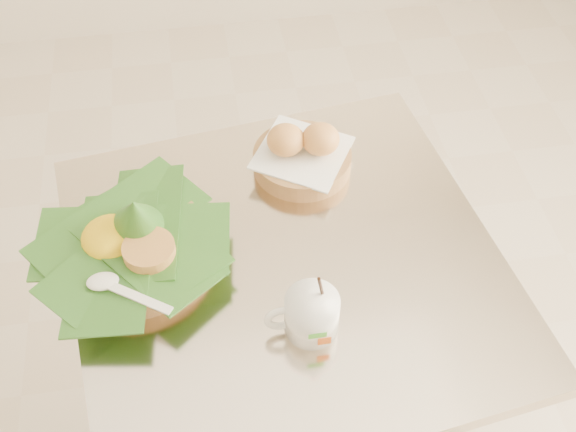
{
  "coord_description": "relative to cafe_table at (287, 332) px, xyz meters",
  "views": [
    {
      "loc": [
        0.09,
        -0.74,
        1.7
      ],
      "look_at": [
        0.21,
        0.02,
        0.82
      ],
      "focal_mm": 45.0,
      "sensor_mm": 36.0,
      "label": 1
    }
  ],
  "objects": [
    {
      "name": "cafe_table",
      "position": [
        0.0,
        0.0,
        0.0
      ],
      "size": [
        0.79,
        0.79,
        0.75
      ],
      "rotation": [
        0.0,
        0.0,
        0.14
      ],
      "color": "gray",
      "rests_on": "floor"
    },
    {
      "name": "bread_basket",
      "position": [
        0.06,
        0.21,
        0.25
      ],
      "size": [
        0.21,
        0.21,
        0.09
      ],
      "rotation": [
        0.0,
        0.0,
        0.25
      ],
      "color": "#A37C45",
      "rests_on": "cafe_table"
    },
    {
      "name": "coffee_mug",
      "position": [
        0.02,
        -0.13,
        0.26
      ],
      "size": [
        0.11,
        0.09,
        0.14
      ],
      "rotation": [
        0.0,
        0.0,
        0.02
      ],
      "color": "white",
      "rests_on": "cafe_table"
    },
    {
      "name": "rice_basket",
      "position": [
        -0.25,
        0.04,
        0.26
      ],
      "size": [
        0.32,
        0.32,
        0.16
      ],
      "rotation": [
        0.0,
        0.0,
        -0.29
      ],
      "color": "#A37C45",
      "rests_on": "cafe_table"
    }
  ]
}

